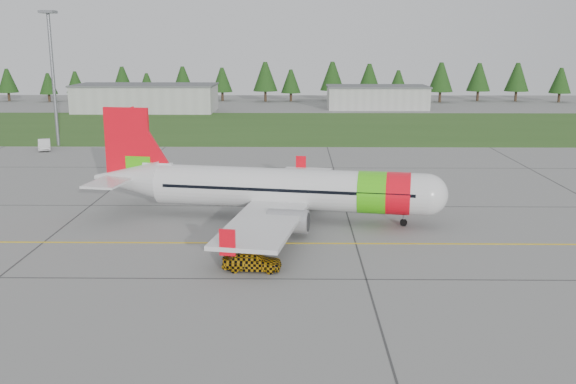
{
  "coord_description": "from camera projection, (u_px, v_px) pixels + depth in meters",
  "views": [
    {
      "loc": [
        5.25,
        -40.85,
        15.49
      ],
      "look_at": [
        4.55,
        11.97,
        3.29
      ],
      "focal_mm": 40.0,
      "sensor_mm": 36.0,
      "label": 1
    }
  ],
  "objects": [
    {
      "name": "hangar_east",
      "position": [
        377.0,
        98.0,
        157.4
      ],
      "size": [
        24.0,
        12.0,
        5.2
      ],
      "primitive_type": "cube",
      "color": "#A8A8A3",
      "rests_on": "ground"
    },
    {
      "name": "treeline",
      "position": [
        278.0,
        83.0,
        176.67
      ],
      "size": [
        160.0,
        8.0,
        10.0
      ],
      "primitive_type": null,
      "color": "#1C3F14",
      "rests_on": "ground"
    },
    {
      "name": "grass_strip",
      "position": [
        269.0,
        127.0,
        123.24
      ],
      "size": [
        320.0,
        50.0,
        0.03
      ],
      "primitive_type": "cube",
      "color": "#30561E",
      "rests_on": "ground"
    },
    {
      "name": "taxi_guideline",
      "position": [
        230.0,
        243.0,
        51.14
      ],
      "size": [
        120.0,
        0.25,
        0.02
      ],
      "primitive_type": "cube",
      "color": "gold",
      "rests_on": "ground"
    },
    {
      "name": "floodlight_mast",
      "position": [
        53.0,
        81.0,
        98.02
      ],
      "size": [
        0.5,
        0.5,
        20.0
      ],
      "primitive_type": "cylinder",
      "color": "slate",
      "rests_on": "ground"
    },
    {
      "name": "follow_me_car",
      "position": [
        252.0,
        242.0,
        44.55
      ],
      "size": [
        1.53,
        1.76,
        4.14
      ],
      "primitive_type": "imported",
      "rotation": [
        0.0,
        0.0,
        1.5
      ],
      "color": "#E7A60C",
      "rests_on": "ground"
    },
    {
      "name": "service_van",
      "position": [
        43.0,
        134.0,
        95.57
      ],
      "size": [
        2.17,
        2.12,
        4.89
      ],
      "primitive_type": "imported",
      "rotation": [
        0.0,
        0.0,
        0.37
      ],
      "color": "silver",
      "rests_on": "ground"
    },
    {
      "name": "ground",
      "position": [
        219.0,
        279.0,
        43.35
      ],
      "size": [
        320.0,
        320.0,
        0.0
      ],
      "primitive_type": "plane",
      "color": "gray",
      "rests_on": "ground"
    },
    {
      "name": "hangar_west",
      "position": [
        146.0,
        99.0,
        150.23
      ],
      "size": [
        32.0,
        14.0,
        6.0
      ],
      "primitive_type": "cube",
      "color": "#A8A8A3",
      "rests_on": "ground"
    },
    {
      "name": "aircraft",
      "position": [
        280.0,
        189.0,
        57.38
      ],
      "size": [
        32.37,
        30.22,
        9.87
      ],
      "rotation": [
        0.0,
        0.0,
        -0.18
      ],
      "color": "silver",
      "rests_on": "ground"
    }
  ]
}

